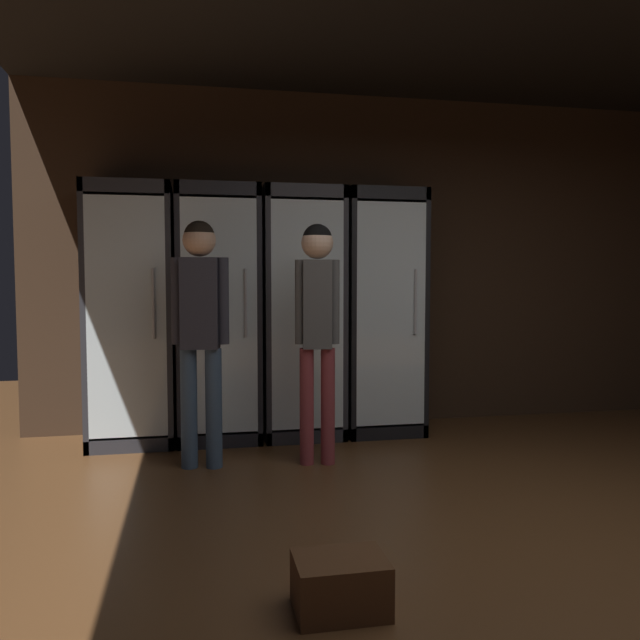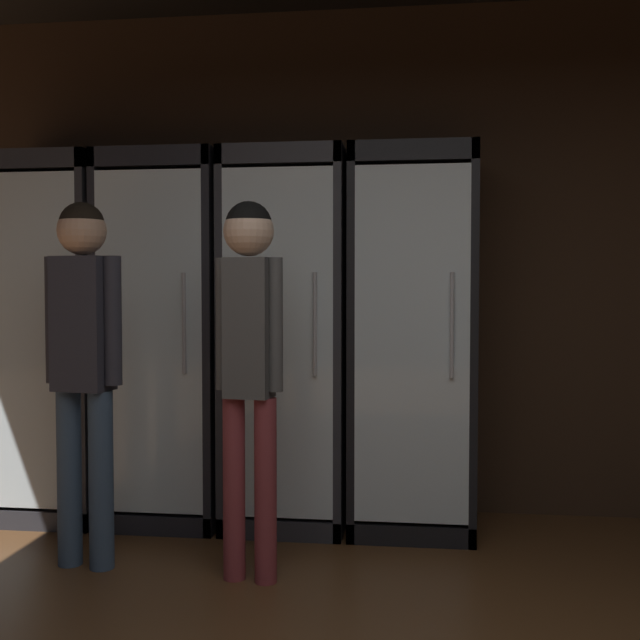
{
  "view_description": "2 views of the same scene",
  "coord_description": "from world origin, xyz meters",
  "px_view_note": "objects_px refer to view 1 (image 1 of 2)",
  "views": [
    {
      "loc": [
        -1.64,
        -2.28,
        1.26
      ],
      "look_at": [
        -0.67,
        2.56,
        0.93
      ],
      "focal_mm": 35.53,
      "sensor_mm": 36.0,
      "label": 1
    },
    {
      "loc": [
        -0.12,
        -1.33,
        1.25
      ],
      "look_at": [
        -0.62,
        2.52,
        1.09
      ],
      "focal_mm": 43.3,
      "sensor_mm": 36.0,
      "label": 2
    }
  ],
  "objects_px": {
    "wine_crate_floor": "(340,585)",
    "cooler_far_left": "(131,319)",
    "shopper_near": "(317,311)",
    "cooler_left": "(218,316)",
    "cooler_right": "(378,315)",
    "shopper_far": "(200,316)",
    "cooler_center": "(300,315)"
  },
  "relations": [
    {
      "from": "cooler_center",
      "to": "cooler_far_left",
      "type": "bearing_deg",
      "value": -179.98
    },
    {
      "from": "cooler_far_left",
      "to": "wine_crate_floor",
      "type": "distance_m",
      "value": 3.04
    },
    {
      "from": "cooler_right",
      "to": "shopper_far",
      "type": "height_order",
      "value": "cooler_right"
    },
    {
      "from": "cooler_center",
      "to": "wine_crate_floor",
      "type": "xyz_separation_m",
      "value": [
        -0.31,
        -2.74,
        -0.86
      ]
    },
    {
      "from": "cooler_center",
      "to": "wine_crate_floor",
      "type": "bearing_deg",
      "value": -96.37
    },
    {
      "from": "cooler_far_left",
      "to": "shopper_far",
      "type": "relative_size",
      "value": 1.2
    },
    {
      "from": "cooler_far_left",
      "to": "cooler_left",
      "type": "xyz_separation_m",
      "value": [
        0.65,
        -0.0,
        0.01
      ]
    },
    {
      "from": "shopper_near",
      "to": "wine_crate_floor",
      "type": "xyz_separation_m",
      "value": [
        -0.28,
        -1.89,
        -0.93
      ]
    },
    {
      "from": "shopper_far",
      "to": "wine_crate_floor",
      "type": "distance_m",
      "value": 2.21
    },
    {
      "from": "cooler_center",
      "to": "cooler_right",
      "type": "height_order",
      "value": "same"
    },
    {
      "from": "cooler_far_left",
      "to": "cooler_left",
      "type": "relative_size",
      "value": 1.0
    },
    {
      "from": "cooler_far_left",
      "to": "shopper_far",
      "type": "bearing_deg",
      "value": -57.14
    },
    {
      "from": "cooler_left",
      "to": "wine_crate_floor",
      "type": "relative_size",
      "value": 5.64
    },
    {
      "from": "cooler_center",
      "to": "wine_crate_floor",
      "type": "distance_m",
      "value": 2.89
    },
    {
      "from": "cooler_far_left",
      "to": "cooler_left",
      "type": "distance_m",
      "value": 0.65
    },
    {
      "from": "cooler_left",
      "to": "cooler_center",
      "type": "distance_m",
      "value": 0.65
    },
    {
      "from": "cooler_center",
      "to": "cooler_right",
      "type": "relative_size",
      "value": 1.0
    },
    {
      "from": "shopper_near",
      "to": "wine_crate_floor",
      "type": "height_order",
      "value": "shopper_near"
    },
    {
      "from": "cooler_left",
      "to": "cooler_right",
      "type": "bearing_deg",
      "value": -0.0
    },
    {
      "from": "cooler_right",
      "to": "wine_crate_floor",
      "type": "distance_m",
      "value": 3.03
    },
    {
      "from": "cooler_center",
      "to": "cooler_right",
      "type": "bearing_deg",
      "value": -0.14
    },
    {
      "from": "cooler_left",
      "to": "shopper_far",
      "type": "distance_m",
      "value": 0.8
    },
    {
      "from": "cooler_left",
      "to": "shopper_near",
      "type": "bearing_deg",
      "value": -53.87
    },
    {
      "from": "cooler_far_left",
      "to": "wine_crate_floor",
      "type": "height_order",
      "value": "cooler_far_left"
    },
    {
      "from": "cooler_left",
      "to": "wine_crate_floor",
      "type": "height_order",
      "value": "cooler_left"
    },
    {
      "from": "wine_crate_floor",
      "to": "cooler_center",
      "type": "bearing_deg",
      "value": 83.63
    },
    {
      "from": "cooler_left",
      "to": "shopper_near",
      "type": "distance_m",
      "value": 1.06
    },
    {
      "from": "shopper_near",
      "to": "shopper_far",
      "type": "xyz_separation_m",
      "value": [
        -0.77,
        0.07,
        -0.02
      ]
    },
    {
      "from": "wine_crate_floor",
      "to": "cooler_far_left",
      "type": "bearing_deg",
      "value": 109.98
    },
    {
      "from": "shopper_near",
      "to": "cooler_right",
      "type": "bearing_deg",
      "value": 51.62
    },
    {
      "from": "wine_crate_floor",
      "to": "cooler_right",
      "type": "bearing_deg",
      "value": 70.74
    },
    {
      "from": "shopper_far",
      "to": "wine_crate_floor",
      "type": "bearing_deg",
      "value": -75.97
    }
  ]
}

